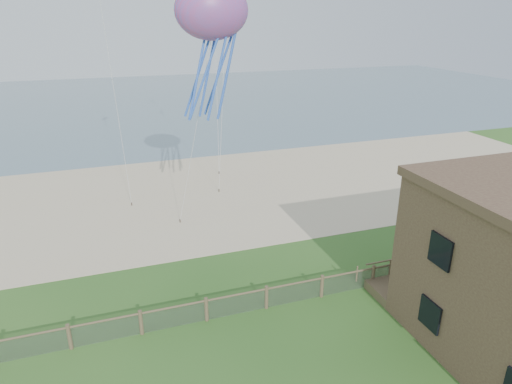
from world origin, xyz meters
TOP-DOWN VIEW (x-y plane):
  - sand_beach at (0.00, 22.00)m, footprint 72.00×20.00m
  - ocean at (0.00, 66.00)m, footprint 160.00×68.00m
  - chainlink_fence at (0.00, 6.00)m, footprint 36.20×0.20m
  - motel_deck at (13.00, 5.00)m, footprint 15.00×2.00m
  - picnic_table at (8.02, 2.55)m, footprint 2.45×2.17m
  - octopus_kite at (-0.25, 14.24)m, footprint 4.17×3.23m

SIDE VIEW (x-z plane):
  - ocean at x=0.00m, z-range -0.01..0.01m
  - sand_beach at x=0.00m, z-range -0.01..0.01m
  - motel_deck at x=13.00m, z-range 0.00..0.50m
  - picnic_table at x=8.02m, z-range 0.00..0.86m
  - chainlink_fence at x=0.00m, z-range -0.07..1.18m
  - octopus_kite at x=-0.25m, z-range 7.76..15.62m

